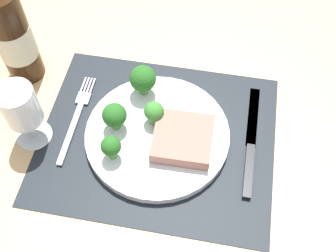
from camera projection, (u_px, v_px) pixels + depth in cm
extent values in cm
cube|color=tan|center=(158.00, 143.00, 75.00)|extent=(140.00, 110.00, 3.00)
cube|color=black|center=(158.00, 138.00, 73.61)|extent=(40.89, 33.68, 0.30)
cylinder|color=silver|center=(157.00, 135.00, 72.82)|extent=(25.12, 25.12, 1.60)
cube|color=#9E6B5B|center=(183.00, 138.00, 70.01)|extent=(10.05, 9.86, 2.54)
cylinder|color=#5B8942|center=(113.00, 153.00, 68.87)|extent=(1.40, 1.40, 1.83)
sphere|color=#235B1E|center=(111.00, 146.00, 66.91)|extent=(3.37, 3.37, 3.37)
cylinder|color=#5B8942|center=(116.00, 123.00, 72.27)|extent=(1.47, 1.47, 1.66)
sphere|color=#235B1E|center=(115.00, 114.00, 70.08)|extent=(4.20, 4.20, 4.20)
cylinder|color=#6B994C|center=(154.00, 119.00, 72.85)|extent=(1.96, 1.96, 1.49)
sphere|color=#387A2D|center=(154.00, 111.00, 71.00)|extent=(3.46, 3.46, 3.46)
cylinder|color=#5B8942|center=(144.00, 89.00, 76.22)|extent=(1.44, 1.44, 1.82)
sphere|color=#235B1E|center=(143.00, 79.00, 73.76)|extent=(4.77, 4.77, 4.77)
cube|color=silver|center=(71.00, 133.00, 73.69)|extent=(1.00, 13.00, 0.50)
cube|color=silver|center=(83.00, 98.00, 77.87)|extent=(2.40, 2.60, 0.40)
cube|color=silver|center=(83.00, 85.00, 79.62)|extent=(0.30, 3.60, 0.35)
cube|color=silver|center=(86.00, 85.00, 79.56)|extent=(0.30, 3.60, 0.35)
cube|color=silver|center=(90.00, 86.00, 79.50)|extent=(0.30, 3.60, 0.35)
cube|color=silver|center=(93.00, 86.00, 79.44)|extent=(0.30, 3.60, 0.35)
cube|color=black|center=(249.00, 171.00, 69.48)|extent=(1.40, 10.00, 0.80)
cube|color=silver|center=(253.00, 116.00, 75.86)|extent=(1.80, 13.00, 0.30)
cylinder|color=#331E0F|center=(13.00, 37.00, 74.13)|extent=(6.76, 6.76, 18.92)
cylinder|color=beige|center=(15.00, 41.00, 74.92)|extent=(6.89, 6.89, 6.62)
cylinder|color=silver|center=(34.00, 135.00, 73.88)|extent=(6.30, 6.30, 0.40)
cylinder|color=silver|center=(30.00, 126.00, 71.55)|extent=(0.80, 0.80, 5.16)
cylinder|color=silver|center=(19.00, 106.00, 66.43)|extent=(6.07, 6.07, 7.04)
cylinder|color=#560C19|center=(23.00, 113.00, 68.14)|extent=(5.34, 5.34, 2.96)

